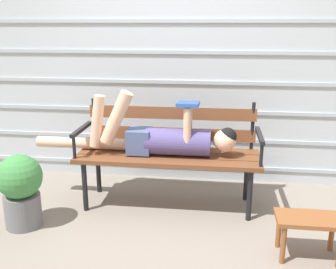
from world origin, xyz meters
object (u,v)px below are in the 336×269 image
park_bench (169,148)px  reclining_person (159,137)px  potted_plant (21,188)px  footstool (310,225)px

park_bench → reclining_person: reclining_person is taller
potted_plant → footstool: bearing=-4.3°
footstool → reclining_person: bearing=149.2°
footstool → potted_plant: bearing=175.7°
park_bench → potted_plant: (-1.10, -0.58, -0.19)m
reclining_person → park_bench: bearing=44.3°
potted_plant → reclining_person: bearing=26.5°
footstool → potted_plant: size_ratio=0.77×
reclining_person → potted_plant: bearing=-153.5°
reclining_person → footstool: 1.38m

